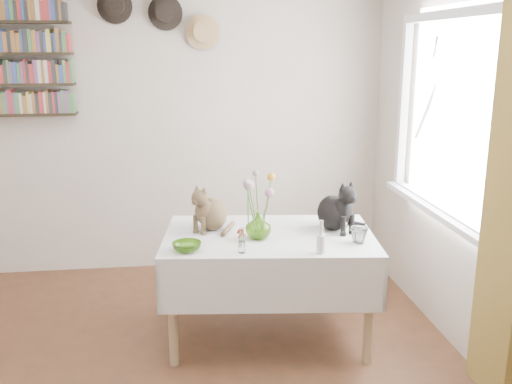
{
  "coord_description": "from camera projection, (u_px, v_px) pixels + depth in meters",
  "views": [
    {
      "loc": [
        0.25,
        -2.69,
        1.93
      ],
      "look_at": [
        0.7,
        0.73,
        1.05
      ],
      "focal_mm": 40.0,
      "sensor_mm": 36.0,
      "label": 1
    }
  ],
  "objects": [
    {
      "name": "bookshelf_unit",
      "position": [
        8.0,
        59.0,
        4.51
      ],
      "size": [
        1.0,
        0.16,
        0.91
      ],
      "color": "black",
      "rests_on": "room"
    },
    {
      "name": "wall_hats",
      "position": [
        161.0,
        17.0,
        4.61
      ],
      "size": [
        0.98,
        0.09,
        0.48
      ],
      "color": "black",
      "rests_on": "room"
    },
    {
      "name": "window",
      "position": [
        447.0,
        132.0,
        3.7
      ],
      "size": [
        0.12,
        1.52,
        1.32
      ],
      "color": "white",
      "rests_on": "room"
    },
    {
      "name": "drinking_glass",
      "position": [
        359.0,
        235.0,
        3.57
      ],
      "size": [
        0.13,
        0.13,
        0.1
      ],
      "primitive_type": "imported",
      "rotation": [
        0.0,
        0.0,
        -0.22
      ],
      "color": "white",
      "rests_on": "dining_table"
    },
    {
      "name": "green_bowl",
      "position": [
        187.0,
        247.0,
        3.44
      ],
      "size": [
        0.18,
        0.18,
        0.06
      ],
      "primitive_type": "imported",
      "rotation": [
        0.0,
        0.0,
        0.03
      ],
      "color": "#81BE36",
      "rests_on": "dining_table"
    },
    {
      "name": "flower_vase",
      "position": [
        258.0,
        226.0,
        3.65
      ],
      "size": [
        0.22,
        0.22,
        0.17
      ],
      "primitive_type": "imported",
      "rotation": [
        0.0,
        0.0,
        -0.5
      ],
      "color": "#81BE36",
      "rests_on": "dining_table"
    },
    {
      "name": "room",
      "position": [
        131.0,
        194.0,
        2.72
      ],
      "size": [
        4.08,
        4.58,
        2.58
      ],
      "color": "brown",
      "rests_on": "ground"
    },
    {
      "name": "flower_bouquet",
      "position": [
        258.0,
        186.0,
        3.6
      ],
      "size": [
        0.17,
        0.12,
        0.39
      ],
      "color": "#4C7233",
      "rests_on": "flower_vase"
    },
    {
      "name": "porcelain_figurine",
      "position": [
        345.0,
        229.0,
        3.74
      ],
      "size": [
        0.05,
        0.05,
        0.09
      ],
      "color": "white",
      "rests_on": "dining_table"
    },
    {
      "name": "dining_table",
      "position": [
        269.0,
        260.0,
        3.8
      ],
      "size": [
        1.46,
        1.02,
        0.73
      ],
      "color": "white",
      "rests_on": "room"
    },
    {
      "name": "black_cat",
      "position": [
        334.0,
        204.0,
        3.82
      ],
      "size": [
        0.35,
        0.38,
        0.36
      ],
      "primitive_type": null,
      "rotation": [
        0.0,
        0.0,
        0.45
      ],
      "color": "black",
      "rests_on": "dining_table"
    },
    {
      "name": "candlestick",
      "position": [
        321.0,
        242.0,
        3.39
      ],
      "size": [
        0.06,
        0.06,
        0.2
      ],
      "color": "white",
      "rests_on": "dining_table"
    },
    {
      "name": "berry_jar",
      "position": [
        242.0,
        240.0,
        3.4
      ],
      "size": [
        0.04,
        0.04,
        0.17
      ],
      "color": "white",
      "rests_on": "dining_table"
    },
    {
      "name": "tabby_cat",
      "position": [
        212.0,
        206.0,
        3.83
      ],
      "size": [
        0.35,
        0.35,
        0.33
      ],
      "primitive_type": null,
      "rotation": [
        0.0,
        0.0,
        -0.79
      ],
      "color": "brown",
      "rests_on": "dining_table"
    }
  ]
}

